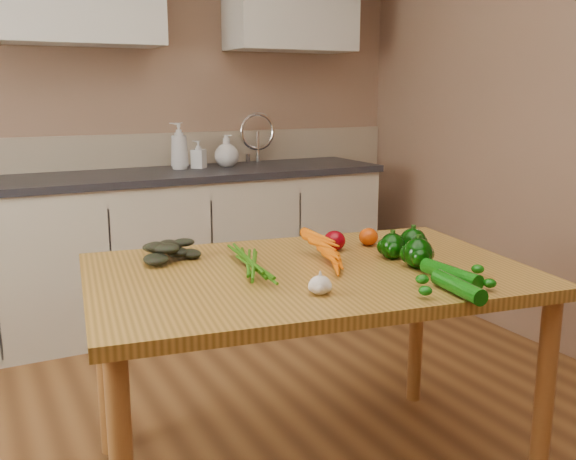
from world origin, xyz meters
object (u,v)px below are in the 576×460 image
Objects in this scene: soap_bottle_c at (226,151)px; zucchini_a at (451,274)px; pepper_b at (413,242)px; zucchini_b at (458,287)px; tomato_c at (393,244)px; carrot_bunch at (302,255)px; soap_bottle_b at (199,154)px; tomato_b at (368,237)px; table at (309,294)px; pepper_c at (418,253)px; leafy_greens at (172,246)px; pepper_a at (392,246)px; tomato_a at (334,241)px; garlic_bulb at (320,285)px; soap_bottle_a at (179,146)px.

soap_bottle_c reaches higher than zucchini_a.
zucchini_b is (-0.17, -0.43, -0.02)m from pepper_b.
carrot_bunch is at bearing -178.87° from tomato_c.
soap_bottle_b reaches higher than tomato_b.
carrot_bunch reaches higher than zucchini_a.
table is at bearing 35.03° from soap_bottle_b.
soap_bottle_c reaches higher than zucchini_b.
soap_bottle_c is at bearing 84.94° from zucchini_b.
pepper_c reaches higher than zucchini_b.
pepper_c is at bearing -104.55° from tomato_c.
zucchini_b is (-0.21, -2.32, -0.20)m from soap_bottle_c.
tomato_b is at bearing 99.72° from tomato_c.
zucchini_a is (-0.01, -0.17, -0.02)m from pepper_c.
zucchini_a is at bearing -107.49° from pepper_b.
leafy_greens is at bearing 137.13° from zucchini_a.
tomato_c is (-0.04, 0.07, -0.02)m from pepper_b.
leafy_greens is 0.98m from zucchini_b.
tomato_b is at bearing 85.32° from zucchini_a.
soap_bottle_b is at bearing 91.67° from pepper_c.
pepper_a is at bearing 79.99° from zucchini_b.
tomato_a is (0.21, 0.13, 0.00)m from carrot_bunch.
pepper_b is at bearing -61.89° from tomato_c.
tomato_c is at bearing 74.93° from zucchini_b.
pepper_c reaches higher than tomato_a.
soap_bottle_c is 2.33m from zucchini_b.
pepper_c reaches higher than garlic_bulb.
soap_bottle_b is at bearing 89.87° from table.
pepper_b is 1.20× the size of tomato_a.
leafy_greens is 0.94× the size of zucchini_b.
tomato_c is (0.18, -0.12, -0.01)m from tomato_a.
zucchini_b is (-0.07, -0.11, -0.00)m from zucchini_a.
soap_bottle_b is 1.82m from tomato_c.
pepper_c is (0.33, -0.16, 0.14)m from table.
pepper_a is at bearing -129.05° from tomato_c.
table is 0.43m from tomato_b.
zucchini_a is (0.05, -2.19, -0.18)m from soap_bottle_b.
garlic_bulb is at bearing 1.10° from soap_bottle_a.
soap_bottle_c is at bearing 88.93° from pepper_b.
tomato_c is (0.39, 0.06, 0.12)m from table.
soap_bottle_c is 0.92× the size of leafy_greens.
carrot_bunch is at bearing 34.84° from soap_bottle_b.
leafy_greens is at bearing 115.64° from garlic_bulb.
pepper_b is 0.21m from tomato_b.
tomato_a is 0.22m from tomato_c.
soap_bottle_a is 1.84m from carrot_bunch.
garlic_bulb is (-0.56, -2.13, -0.19)m from soap_bottle_c.
garlic_bulb is at bearing -147.00° from soap_bottle_c.
leafy_greens reaches higher than pepper_c.
soap_bottle_b reaches higher than pepper_b.
tomato_a is 0.37× the size of zucchini_b.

